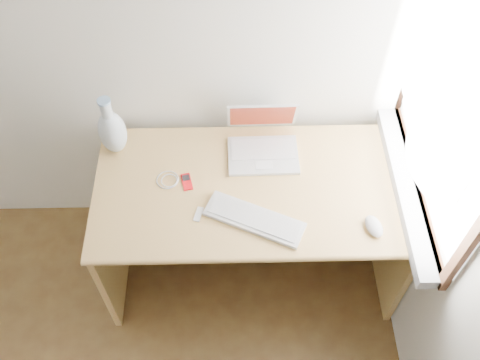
{
  "coord_description": "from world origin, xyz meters",
  "views": [
    {
      "loc": [
        0.92,
        -0.07,
        2.72
      ],
      "look_at": [
        0.95,
        1.35,
        0.79
      ],
      "focal_mm": 40.0,
      "sensor_mm": 36.0,
      "label": 1
    }
  ],
  "objects_px": {
    "laptop": "(263,142)",
    "desk": "(252,198)",
    "vase": "(112,131)",
    "external_keyboard": "(254,219)"
  },
  "relations": [
    {
      "from": "external_keyboard",
      "to": "desk",
      "type": "bearing_deg",
      "value": 113.9
    },
    {
      "from": "desk",
      "to": "vase",
      "type": "height_order",
      "value": "vase"
    },
    {
      "from": "laptop",
      "to": "external_keyboard",
      "type": "height_order",
      "value": "laptop"
    },
    {
      "from": "external_keyboard",
      "to": "vase",
      "type": "height_order",
      "value": "vase"
    },
    {
      "from": "laptop",
      "to": "external_keyboard",
      "type": "xyz_separation_m",
      "value": [
        -0.06,
        -0.4,
        -0.04
      ]
    },
    {
      "from": "desk",
      "to": "vase",
      "type": "xyz_separation_m",
      "value": [
        -0.64,
        0.14,
        0.35
      ]
    },
    {
      "from": "laptop",
      "to": "desk",
      "type": "bearing_deg",
      "value": -112.58
    },
    {
      "from": "laptop",
      "to": "external_keyboard",
      "type": "relative_size",
      "value": 0.74
    },
    {
      "from": "laptop",
      "to": "external_keyboard",
      "type": "distance_m",
      "value": 0.4
    },
    {
      "from": "desk",
      "to": "vase",
      "type": "distance_m",
      "value": 0.74
    }
  ]
}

